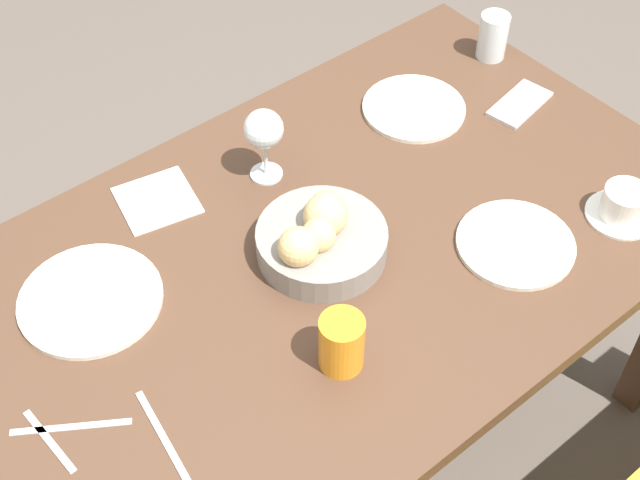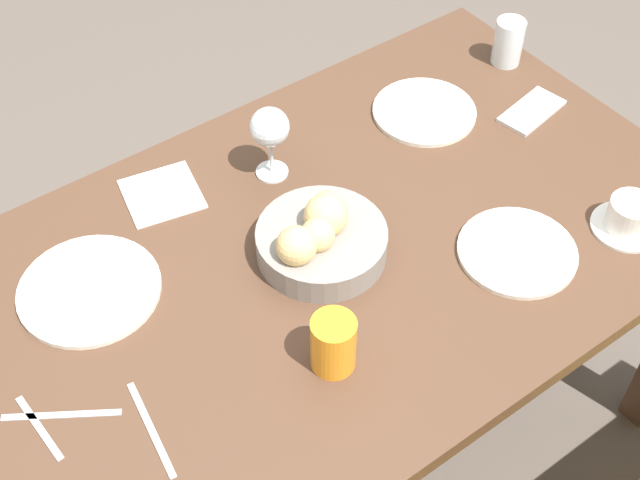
% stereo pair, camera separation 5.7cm
% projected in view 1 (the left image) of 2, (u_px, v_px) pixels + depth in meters
% --- Properties ---
extents(ground_plane, '(10.00, 10.00, 0.00)m').
position_uv_depth(ground_plane, '(332.00, 438.00, 2.14)').
color(ground_plane, '#564C44').
extents(dining_table, '(1.40, 0.87, 0.70)m').
position_uv_depth(dining_table, '(335.00, 275.00, 1.69)').
color(dining_table, '#4C3323').
rests_on(dining_table, ground_plane).
extents(bread_basket, '(0.24, 0.24, 0.12)m').
position_uv_depth(bread_basket, '(319.00, 236.00, 1.58)').
color(bread_basket, gray).
rests_on(bread_basket, dining_table).
extents(plate_near_left, '(0.22, 0.22, 0.01)m').
position_uv_depth(plate_near_left, '(414.00, 108.00, 1.87)').
color(plate_near_left, silver).
rests_on(plate_near_left, dining_table).
extents(plate_near_right, '(0.25, 0.25, 0.01)m').
position_uv_depth(plate_near_right, '(91.00, 299.00, 1.53)').
color(plate_near_right, silver).
rests_on(plate_near_right, dining_table).
extents(plate_far_center, '(0.22, 0.22, 0.01)m').
position_uv_depth(plate_far_center, '(516.00, 244.00, 1.62)').
color(plate_far_center, silver).
rests_on(plate_far_center, dining_table).
extents(juice_glass, '(0.07, 0.07, 0.10)m').
position_uv_depth(juice_glass, '(341.00, 343.00, 1.41)').
color(juice_glass, orange).
rests_on(juice_glass, dining_table).
extents(water_tumbler, '(0.06, 0.06, 0.10)m').
position_uv_depth(water_tumbler, '(493.00, 36.00, 1.97)').
color(water_tumbler, silver).
rests_on(water_tumbler, dining_table).
extents(wine_glass, '(0.08, 0.08, 0.16)m').
position_uv_depth(wine_glass, '(264.00, 131.00, 1.66)').
color(wine_glass, silver).
rests_on(wine_glass, dining_table).
extents(coffee_cup, '(0.13, 0.13, 0.07)m').
position_uv_depth(coffee_cup, '(623.00, 205.00, 1.65)').
color(coffee_cup, white).
rests_on(coffee_cup, dining_table).
extents(fork_silver, '(0.16, 0.11, 0.00)m').
position_uv_depth(fork_silver, '(71.00, 427.00, 1.37)').
color(fork_silver, '#B7B7BC').
rests_on(fork_silver, dining_table).
extents(knife_silver, '(0.04, 0.19, 0.00)m').
position_uv_depth(knife_silver, '(163.00, 437.00, 1.36)').
color(knife_silver, '#B7B7BC').
rests_on(knife_silver, dining_table).
extents(spoon_coffee, '(0.02, 0.14, 0.00)m').
position_uv_depth(spoon_coffee, '(49.00, 441.00, 1.35)').
color(spoon_coffee, '#B7B7BC').
rests_on(spoon_coffee, dining_table).
extents(napkin, '(0.16, 0.16, 0.00)m').
position_uv_depth(napkin, '(157.00, 200.00, 1.70)').
color(napkin, white).
rests_on(napkin, dining_table).
extents(cell_phone, '(0.16, 0.10, 0.01)m').
position_uv_depth(cell_phone, '(520.00, 104.00, 1.88)').
color(cell_phone, silver).
rests_on(cell_phone, dining_table).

